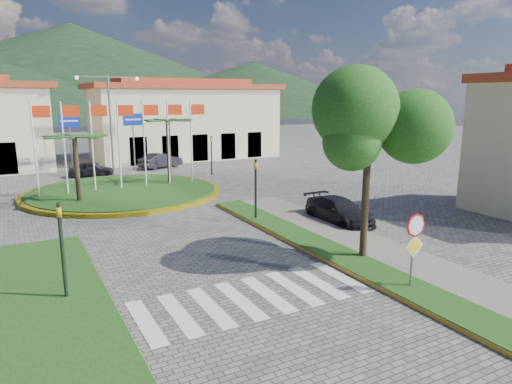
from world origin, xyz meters
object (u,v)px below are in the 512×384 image
car_dark_b (161,160)px  car_dark_a (91,169)px  roundabout_island (124,191)px  stop_sign (414,239)px  car_side_right (339,210)px  deciduous_tree (369,127)px

car_dark_b → car_dark_a: bearing=82.8°
roundabout_island → stop_sign: roundabout_island is taller
car_side_right → deciduous_tree: bearing=-118.9°
car_side_right → stop_sign: bearing=-112.5°
car_dark_a → stop_sign: bearing=-162.9°
car_dark_b → car_side_right: bearing=164.0°
stop_sign → deciduous_tree: size_ratio=0.39×
stop_sign → car_dark_b: bearing=88.9°
deciduous_tree → roundabout_island: bearing=107.9°
car_dark_a → car_side_right: size_ratio=0.79×
car_dark_a → car_side_right: (8.89, -20.26, 0.04)m
deciduous_tree → car_dark_a: size_ratio=1.98×
car_dark_b → car_side_right: size_ratio=0.94×
stop_sign → deciduous_tree: (0.60, 3.04, 3.38)m
car_side_right → car_dark_a: bearing=113.6°
stop_sign → deciduous_tree: deciduous_tree is taller
car_dark_a → car_dark_b: (6.28, 1.75, 0.08)m
roundabout_island → stop_sign: size_ratio=4.79×
roundabout_island → car_side_right: 14.70m
car_dark_a → car_dark_b: size_ratio=0.85×
car_dark_a → car_dark_b: 6.52m
roundabout_island → car_dark_a: size_ratio=3.70×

